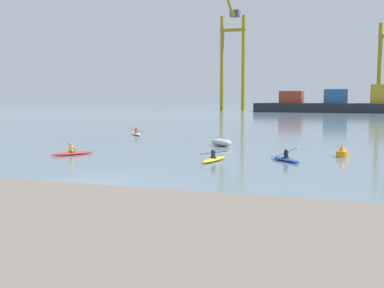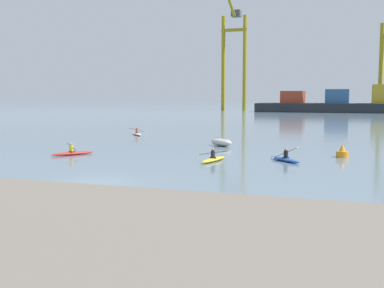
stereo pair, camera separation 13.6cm
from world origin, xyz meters
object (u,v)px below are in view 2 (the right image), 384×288
(capsized_dinghy, at_px, (221,142))
(kayak_yellow, at_px, (213,159))
(kayak_white, at_px, (137,134))
(container_barge, at_px, (339,104))
(kayak_red, at_px, (73,153))
(kayak_blue, at_px, (285,159))
(gantry_crane_west, at_px, (234,49))
(channel_buoy, at_px, (342,152))

(capsized_dinghy, distance_m, kayak_yellow, 10.23)
(capsized_dinghy, xyz_separation_m, kayak_white, (-12.53, 8.56, -0.18))
(container_barge, distance_m, kayak_white, 89.28)
(container_barge, height_order, kayak_white, container_barge)
(kayak_red, bearing_deg, kayak_yellow, 0.31)
(kayak_white, distance_m, kayak_red, 18.93)
(kayak_blue, bearing_deg, container_barge, 89.84)
(gantry_crane_west, height_order, capsized_dinghy, gantry_crane_west)
(container_barge, xyz_separation_m, kayak_red, (-16.34, -105.67, -2.15))
(gantry_crane_west, bearing_deg, container_barge, -15.02)
(container_barge, relative_size, kayak_white, 14.49)
(channel_buoy, xyz_separation_m, kayak_blue, (-3.72, -3.57, -0.19))
(channel_buoy, height_order, kayak_blue, channel_buoy)
(kayak_blue, xyz_separation_m, kayak_red, (-16.05, -1.73, -0.00))
(kayak_yellow, bearing_deg, kayak_blue, 19.51)
(capsized_dinghy, bearing_deg, kayak_yellow, -77.74)
(kayak_yellow, distance_m, kayak_red, 11.32)
(kayak_yellow, bearing_deg, channel_buoy, 31.83)
(container_barge, height_order, kayak_yellow, container_barge)
(kayak_blue, bearing_deg, kayak_yellow, -160.49)
(kayak_yellow, height_order, kayak_red, same)
(container_barge, relative_size, kayak_blue, 14.95)
(capsized_dinghy, relative_size, kayak_yellow, 0.80)
(kayak_blue, bearing_deg, gantry_crane_west, 105.69)
(gantry_crane_west, xyz_separation_m, kayak_red, (15.55, -114.22, -18.73))
(kayak_red, bearing_deg, kayak_white, 100.30)
(kayak_yellow, bearing_deg, container_barge, 87.28)
(kayak_yellow, bearing_deg, kayak_white, 128.39)
(channel_buoy, distance_m, kayak_red, 20.47)
(capsized_dinghy, bearing_deg, channel_buoy, -24.11)
(container_barge, xyz_separation_m, kayak_yellow, (-5.01, -105.61, -2.15))
(kayak_yellow, relative_size, kayak_red, 1.11)
(capsized_dinghy, relative_size, kayak_red, 0.88)
(kayak_blue, relative_size, kayak_white, 0.97)
(container_barge, distance_m, gantry_crane_west, 36.95)
(container_barge, xyz_separation_m, channel_buoy, (3.43, -100.36, -1.96))
(capsized_dinghy, xyz_separation_m, kayak_blue, (6.90, -8.32, -0.18))
(capsized_dinghy, relative_size, kayak_blue, 0.94)
(kayak_white, relative_size, kayak_red, 0.97)
(container_barge, bearing_deg, channel_buoy, -88.04)
(channel_buoy, relative_size, kayak_blue, 0.34)
(container_barge, distance_m, capsized_dinghy, 95.90)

